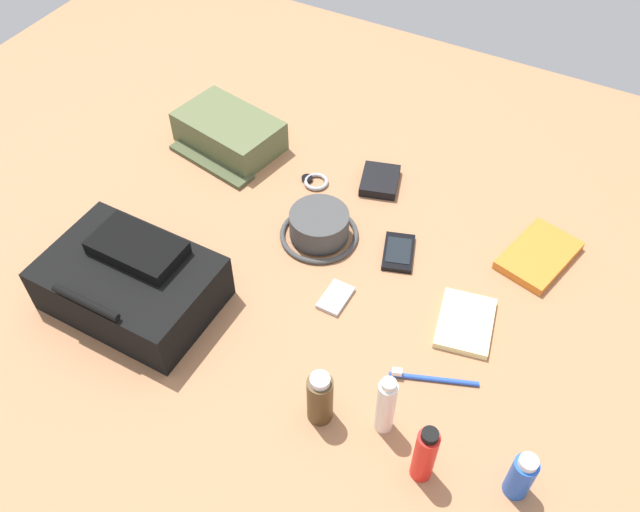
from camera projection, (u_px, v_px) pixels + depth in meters
The scene contains 15 objects.
ground_plane at pixel (320, 271), 1.52m from camera, with size 2.64×2.02×0.02m, color #A36D48.
backpack at pixel (132, 282), 1.40m from camera, with size 0.35×0.24×0.14m.
toiletry_pouch at pixel (228, 133), 1.76m from camera, with size 0.29×0.25×0.08m.
bucket_hat at pixel (319, 227), 1.55m from camera, with size 0.18×0.18×0.07m.
deodorant_spray at pixel (521, 476), 1.13m from camera, with size 0.04×0.04×0.11m.
sunscreen_spray at pixel (425, 454), 1.14m from camera, with size 0.04×0.04×0.15m.
toothpaste_tube at pixel (386, 406), 1.20m from camera, with size 0.03×0.03×0.15m.
cologne_bottle at pixel (320, 398), 1.22m from camera, with size 0.05×0.05×0.13m.
paperback_novel at pixel (539, 256), 1.52m from camera, with size 0.16×0.21×0.02m.
cell_phone at pixel (398, 252), 1.53m from camera, with size 0.10×0.13×0.01m.
media_player at pixel (336, 297), 1.44m from camera, with size 0.05×0.08×0.01m.
wristwatch at pixel (315, 181), 1.69m from camera, with size 0.07×0.06×0.01m.
toothbrush at pixel (428, 378), 1.31m from camera, with size 0.17×0.07×0.02m.
wallet at pixel (381, 181), 1.68m from camera, with size 0.09×0.11×0.02m, color black.
notepad at pixel (465, 323), 1.40m from camera, with size 0.11×0.15×0.02m, color beige.
Camera 1 is at (-0.47, 0.86, 1.15)m, focal length 37.89 mm.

